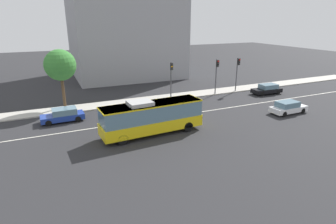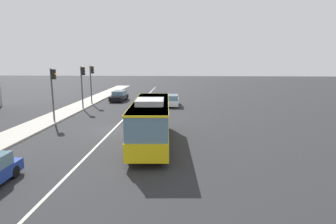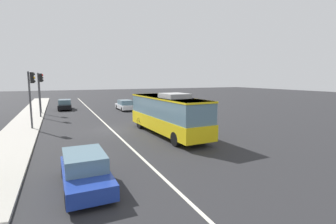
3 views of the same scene
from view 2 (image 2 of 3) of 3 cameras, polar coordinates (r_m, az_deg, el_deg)
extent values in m
plane|color=#28282B|center=(24.70, -11.25, -3.69)|extent=(160.00, 160.00, 0.00)
cube|color=#B2ADA3|center=(27.46, -26.46, -3.02)|extent=(80.00, 2.96, 0.14)
cube|color=silver|center=(24.69, -11.25, -3.68)|extent=(76.00, 0.16, 0.01)
cube|color=yellow|center=(20.18, -3.42, -3.89)|extent=(10.12, 3.05, 1.10)
cube|color=slate|center=(19.89, -3.46, -0.15)|extent=(9.92, 2.97, 1.58)
cube|color=yellow|center=(19.76, -3.49, 1.92)|extent=(10.02, 3.02, 0.12)
cube|color=#B2B2B2|center=(18.54, -3.71, 2.08)|extent=(2.30, 1.92, 0.36)
cylinder|color=black|center=(23.67, -5.60, -2.91)|extent=(1.02, 0.36, 1.00)
cylinder|color=black|center=(23.56, -0.26, -2.92)|extent=(1.02, 0.36, 1.00)
cylinder|color=black|center=(17.18, -7.75, -8.26)|extent=(1.02, 0.36, 1.00)
cylinder|color=black|center=(17.03, -0.32, -8.32)|extent=(1.02, 0.36, 1.00)
cylinder|color=black|center=(16.81, -28.81, -10.62)|extent=(0.64, 0.23, 0.64)
cube|color=black|center=(41.93, -9.96, 2.97)|extent=(4.58, 2.01, 0.60)
cube|color=slate|center=(42.09, -9.89, 3.85)|extent=(2.59, 1.77, 0.64)
cylinder|color=black|center=(40.32, -9.42, 2.39)|extent=(0.65, 0.25, 0.64)
cylinder|color=black|center=(40.76, -11.60, 2.40)|extent=(0.65, 0.25, 0.64)
cylinder|color=black|center=(43.19, -8.39, 2.96)|extent=(0.65, 0.25, 0.64)
cylinder|color=black|center=(43.61, -10.43, 2.97)|extent=(0.65, 0.25, 0.64)
cube|color=white|center=(36.92, 0.77, 2.09)|extent=(4.53, 1.88, 0.60)
cube|color=slate|center=(36.58, 0.77, 2.99)|extent=(2.55, 1.70, 0.64)
cylinder|color=black|center=(38.45, -0.37, 2.13)|extent=(0.64, 0.23, 0.64)
cylinder|color=black|center=(38.42, 2.01, 2.12)|extent=(0.64, 0.23, 0.64)
cylinder|color=black|center=(35.49, -0.57, 1.41)|extent=(0.64, 0.23, 0.64)
cylinder|color=black|center=(35.46, 2.01, 1.39)|extent=(0.64, 0.23, 0.64)
cylinder|color=#47474C|center=(39.22, -15.43, 5.27)|extent=(0.16, 0.16, 5.20)
cube|color=black|center=(39.03, -15.18, 8.28)|extent=(0.34, 0.30, 0.96)
sphere|color=red|center=(38.98, -14.99, 8.76)|extent=(0.22, 0.22, 0.22)
sphere|color=#2D2D2D|center=(38.99, -14.97, 8.29)|extent=(0.22, 0.22, 0.22)
sphere|color=#2D2D2D|center=(39.00, -14.94, 7.82)|extent=(0.22, 0.22, 0.22)
cylinder|color=#47474C|center=(29.25, -22.48, 3.11)|extent=(0.16, 0.16, 5.20)
cube|color=black|center=(28.94, -22.29, 7.14)|extent=(0.34, 0.31, 0.96)
sphere|color=#2D2D2D|center=(28.85, -22.07, 7.78)|extent=(0.22, 0.22, 0.22)
sphere|color=#F9A514|center=(28.87, -22.03, 7.15)|extent=(0.22, 0.22, 0.22)
sphere|color=#2D2D2D|center=(28.88, -21.98, 6.52)|extent=(0.22, 0.22, 0.22)
cylinder|color=#47474C|center=(35.60, -17.13, 4.67)|extent=(0.16, 0.16, 5.20)
cube|color=black|center=(35.36, -16.89, 7.98)|extent=(0.33, 0.29, 0.96)
sphere|color=red|center=(35.30, -16.69, 8.50)|extent=(0.22, 0.22, 0.22)
sphere|color=#2D2D2D|center=(35.31, -16.66, 7.99)|extent=(0.22, 0.22, 0.22)
sphere|color=#2D2D2D|center=(35.32, -16.63, 7.47)|extent=(0.22, 0.22, 0.22)
camera|label=1|loc=(24.26, 69.40, 15.07)|focal=29.78mm
camera|label=3|loc=(10.52, -79.98, -6.00)|focal=26.66mm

